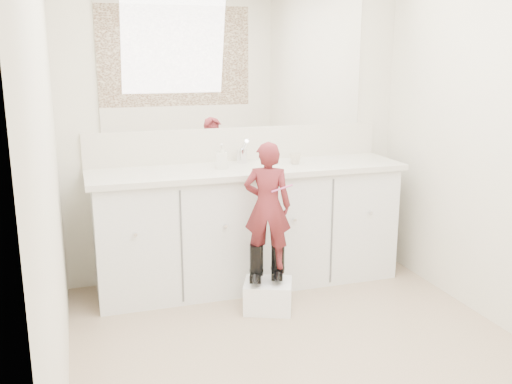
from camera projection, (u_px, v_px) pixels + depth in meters
name	position (u px, v px, depth m)	size (l,w,h in m)	color
floor	(313.00, 362.00, 3.19)	(3.00, 3.00, 0.00)	#8E775D
wall_back	(237.00, 119.00, 4.29)	(2.60, 2.60, 0.00)	beige
wall_left	(48.00, 166.00, 2.52)	(3.00, 3.00, 0.00)	beige
vanity_cabinet	(248.00, 228.00, 4.22)	(2.20, 0.55, 0.85)	silver
countertop	(249.00, 170.00, 4.10)	(2.28, 0.58, 0.04)	beige
backsplash	(238.00, 144.00, 4.32)	(2.28, 0.03, 0.25)	beige
mirror	(237.00, 59.00, 4.18)	(2.00, 0.02, 1.00)	white
faucet	(242.00, 156.00, 4.24)	(0.08, 0.08, 0.10)	silver
cup	(295.00, 158.00, 4.19)	(0.09, 0.09, 0.08)	beige
soap_bottle	(222.00, 156.00, 4.02)	(0.08, 0.08, 0.17)	silver
step_stool	(268.00, 296.00, 3.83)	(0.31, 0.26, 0.20)	white
boot_left	(256.00, 264.00, 3.77)	(0.10, 0.17, 0.26)	black
boot_right	(278.00, 261.00, 3.81)	(0.10, 0.17, 0.26)	black
toddler	(267.00, 206.00, 3.70)	(0.31, 0.20, 0.84)	#A13138
toothbrush	(282.00, 188.00, 3.61)	(0.01, 0.01, 0.14)	#CF5096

